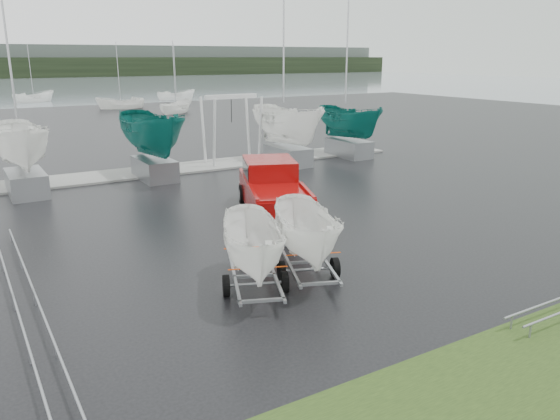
# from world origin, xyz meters

# --- Properties ---
(ground_plane) EXTENTS (120.00, 120.00, 0.00)m
(ground_plane) POSITION_xyz_m (0.00, 0.00, 0.00)
(ground_plane) COLOR black
(ground_plane) RESTS_ON ground
(lake) EXTENTS (300.00, 300.00, 0.00)m
(lake) POSITION_xyz_m (0.00, 100.00, -0.01)
(lake) COLOR gray
(lake) RESTS_ON ground
(grass_verge) EXTENTS (40.00, 40.00, 0.00)m
(grass_verge) POSITION_xyz_m (0.00, -11.00, 0.00)
(grass_verge) COLOR #213414
(grass_verge) RESTS_ON ground
(dock) EXTENTS (30.00, 3.00, 0.12)m
(dock) POSITION_xyz_m (0.00, 13.00, 0.05)
(dock) COLOR gray
(dock) RESTS_ON ground
(pickup_truck) EXTENTS (4.42, 6.83, 2.15)m
(pickup_truck) POSITION_xyz_m (0.90, 2.25, 1.12)
(pickup_truck) COLOR maroon
(pickup_truck) RESTS_ON ground
(trailer_hitched) EXTENTS (2.42, 3.78, 4.90)m
(trailer_hitched) POSITION_xyz_m (-1.58, -4.04, 2.66)
(trailer_hitched) COLOR gray
(trailer_hitched) RESTS_ON ground
(trailer_parked) EXTENTS (2.43, 3.78, 4.78)m
(trailer_parked) POSITION_xyz_m (-3.41, -4.17, 2.60)
(trailer_parked) COLOR gray
(trailer_parked) RESTS_ON ground
(boat_hoist) EXTENTS (3.30, 2.18, 4.12)m
(boat_hoist) POSITION_xyz_m (4.34, 13.00, 2.67)
(boat_hoist) COLOR silver
(boat_hoist) RESTS_ON ground
(keelboat_0) EXTENTS (2.35, 3.20, 10.52)m
(keelboat_0) POSITION_xyz_m (-7.37, 11.00, 3.73)
(keelboat_0) COLOR gray
(keelboat_0) RESTS_ON ground
(keelboat_1) EXTENTS (2.50, 3.20, 7.76)m
(keelboat_1) POSITION_xyz_m (-1.11, 11.20, 3.98)
(keelboat_1) COLOR gray
(keelboat_1) RESTS_ON ground
(keelboat_2) EXTENTS (2.49, 3.20, 10.66)m
(keelboat_2) POSITION_xyz_m (7.05, 11.00, 3.96)
(keelboat_2) COLOR gray
(keelboat_2) RESTS_ON ground
(keelboat_3) EXTENTS (2.20, 3.20, 10.37)m
(keelboat_3) POSITION_xyz_m (11.88, 11.30, 3.47)
(keelboat_3) COLOR gray
(keelboat_3) RESTS_ON ground
(mast_rack_0) EXTENTS (0.56, 6.50, 0.06)m
(mast_rack_0) POSITION_xyz_m (-9.00, 1.00, 0.35)
(mast_rack_0) COLOR gray
(mast_rack_0) RESTS_ON ground
(mast_rack_1) EXTENTS (0.56, 6.50, 0.06)m
(mast_rack_1) POSITION_xyz_m (-9.00, -5.00, 0.35)
(mast_rack_1) COLOR gray
(mast_rack_1) RESTS_ON ground
(moored_boat_2) EXTENTS (3.26, 3.25, 11.02)m
(moored_boat_2) POSITION_xyz_m (12.41, 44.16, 0.01)
(moored_boat_2) COLOR white
(moored_boat_2) RESTS_ON ground
(moored_boat_3) EXTENTS (2.38, 2.32, 10.97)m
(moored_boat_3) POSITION_xyz_m (19.63, 63.30, 0.01)
(moored_boat_3) COLOR white
(moored_boat_3) RESTS_ON ground
(moored_boat_5) EXTENTS (3.08, 3.05, 11.11)m
(moored_boat_5) POSITION_xyz_m (0.57, 69.62, 0.01)
(moored_boat_5) COLOR white
(moored_boat_5) RESTS_ON ground
(moored_boat_6) EXTENTS (2.51, 2.45, 10.99)m
(moored_boat_6) POSITION_xyz_m (8.40, 52.77, 0.01)
(moored_boat_6) COLOR white
(moored_boat_6) RESTS_ON ground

